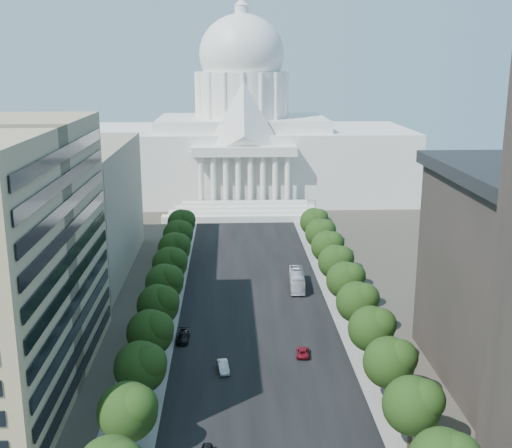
{
  "coord_description": "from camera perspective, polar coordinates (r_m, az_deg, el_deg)",
  "views": [
    {
      "loc": [
        -5.01,
        -48.48,
        48.78
      ],
      "look_at": [
        0.32,
        75.59,
        17.07
      ],
      "focal_mm": 45.0,
      "sensor_mm": 36.0,
      "label": 1
    }
  ],
  "objects": [
    {
      "name": "tree_r_d",
      "position": [
        107.74,
        10.39,
        -9.06
      ],
      "size": [
        7.79,
        7.6,
        9.97
      ],
      "color": "#33261C",
      "rests_on": "ground"
    },
    {
      "name": "city_bus",
      "position": [
        142.33,
        3.66,
        -4.99
      ],
      "size": [
        3.75,
        12.95,
        3.56
      ],
      "primitive_type": "imported",
      "rotation": [
        0.0,
        0.0,
        -0.06
      ],
      "color": "silver",
      "rests_on": "ground"
    },
    {
      "name": "tree_r_i",
      "position": [
        163.59,
        5.83,
        -0.74
      ],
      "size": [
        7.79,
        7.6,
        9.97
      ],
      "color": "#33261C",
      "rests_on": "ground"
    },
    {
      "name": "car_dark_b",
      "position": [
        117.23,
        -6.5,
        -9.94
      ],
      "size": [
        2.33,
        5.43,
        1.56
      ],
      "primitive_type": "imported",
      "rotation": [
        0.0,
        0.0,
        -0.03
      ],
      "color": "black",
      "rests_on": "ground"
    },
    {
      "name": "tree_l_j",
      "position": [
        173.99,
        -6.56,
        0.15
      ],
      "size": [
        7.79,
        7.6,
        9.97
      ],
      "color": "#33261C",
      "rests_on": "ground"
    },
    {
      "name": "office_block_left_far",
      "position": [
        158.23,
        -18.17,
        1.27
      ],
      "size": [
        38.0,
        52.0,
        30.0
      ],
      "primitive_type": "cube",
      "color": "gray",
      "rests_on": "ground"
    },
    {
      "name": "capitol",
      "position": [
        235.19,
        -1.23,
        7.3
      ],
      "size": [
        120.0,
        56.0,
        73.0
      ],
      "color": "white",
      "rests_on": "ground"
    },
    {
      "name": "tree_l_i",
      "position": [
        162.41,
        -6.84,
        -0.89
      ],
      "size": [
        7.79,
        7.6,
        9.97
      ],
      "color": "#33261C",
      "rests_on": "ground"
    },
    {
      "name": "tree_r_j",
      "position": [
        175.09,
        5.28,
        0.28
      ],
      "size": [
        7.79,
        7.6,
        9.97
      ],
      "color": "#33261C",
      "rests_on": "ground"
    },
    {
      "name": "streetlight_c",
      "position": [
        119.31,
        9.84,
        -7.0
      ],
      "size": [
        2.61,
        0.44,
        9.0
      ],
      "color": "gray",
      "rests_on": "ground"
    },
    {
      "name": "tree_r_e",
      "position": [
        118.58,
        9.13,
        -6.78
      ],
      "size": [
        7.79,
        7.6,
        9.97
      ],
      "color": "#33261C",
      "rests_on": "ground"
    },
    {
      "name": "tree_l_h",
      "position": [
        150.9,
        -7.18,
        -2.08
      ],
      "size": [
        7.79,
        7.6,
        9.97
      ],
      "color": "#33261C",
      "rests_on": "ground"
    },
    {
      "name": "sidewalk_left",
      "position": [
        147.48,
        -7.8,
        -5.13
      ],
      "size": [
        8.0,
        260.0,
        0.02
      ],
      "primitive_type": "cube",
      "color": "gray",
      "rests_on": "ground"
    },
    {
      "name": "tree_l_g",
      "position": [
        139.47,
        -7.56,
        -3.47
      ],
      "size": [
        7.79,
        7.6,
        9.97
      ],
      "color": "#33261C",
      "rests_on": "ground"
    },
    {
      "name": "tree_r_f",
      "position": [
        129.63,
        8.08,
        -4.88
      ],
      "size": [
        7.79,
        7.6,
        9.97
      ],
      "color": "#33261C",
      "rests_on": "ground"
    },
    {
      "name": "tree_l_b",
      "position": [
        84.72,
        -11.15,
        -15.95
      ],
      "size": [
        7.79,
        7.6,
        9.97
      ],
      "color": "#33261C",
      "rests_on": "ground"
    },
    {
      "name": "tree_r_g",
      "position": [
        140.84,
        7.21,
        -3.28
      ],
      "size": [
        7.79,
        7.6,
        9.97
      ],
      "color": "#33261C",
      "rests_on": "ground"
    },
    {
      "name": "tree_r_b",
      "position": [
        86.96,
        13.95,
        -15.26
      ],
      "size": [
        7.79,
        7.6,
        9.97
      ],
      "color": "#33261C",
      "rests_on": "ground"
    },
    {
      "name": "streetlight_b",
      "position": [
        97.13,
        12.97,
        -12.32
      ],
      "size": [
        2.61,
        0.44,
        9.0
      ],
      "color": "gray",
      "rests_on": "ground"
    },
    {
      "name": "tree_l_e",
      "position": [
        116.95,
        -8.57,
        -7.06
      ],
      "size": [
        7.79,
        7.6,
        9.97
      ],
      "color": "#33261C",
      "rests_on": "ground"
    },
    {
      "name": "tree_l_c",
      "position": [
        95.16,
        -10.07,
        -12.32
      ],
      "size": [
        7.79,
        7.6,
        9.97
      ],
      "color": "#33261C",
      "rests_on": "ground"
    },
    {
      "name": "streetlight_d",
      "position": [
        142.42,
        7.74,
        -3.37
      ],
      "size": [
        2.61,
        0.44,
        9.0
      ],
      "color": "gray",
      "rests_on": "ground"
    },
    {
      "name": "tree_l_f",
      "position": [
        128.14,
        -8.02,
        -5.11
      ],
      "size": [
        7.79,
        7.6,
        9.97
      ],
      "color": "#33261C",
      "rests_on": "ground"
    },
    {
      "name": "car_red",
      "position": [
        111.57,
        4.17,
        -11.28
      ],
      "size": [
        2.58,
        4.77,
        1.27
      ],
      "primitive_type": "imported",
      "rotation": [
        0.0,
        0.0,
        3.04
      ],
      "color": "maroon",
      "rests_on": "ground"
    },
    {
      "name": "tree_l_d",
      "position": [
        105.94,
        -9.24,
        -9.42
      ],
      "size": [
        7.79,
        7.6,
        9.97
      ],
      "color": "#33261C",
      "rests_on": "ground"
    },
    {
      "name": "streetlight_f",
      "position": [
        190.08,
        5.14,
        1.21
      ],
      "size": [
        2.61,
        0.44,
        9.0
      ],
      "color": "gray",
      "rests_on": "ground"
    },
    {
      "name": "tree_r_c",
      "position": [
        97.16,
        11.96,
        -11.84
      ],
      "size": [
        7.79,
        7.6,
        9.97
      ],
      "color": "#33261C",
      "rests_on": "ground"
    },
    {
      "name": "car_silver",
      "position": [
        106.26,
        -2.94,
        -12.56
      ],
      "size": [
        2.21,
        4.76,
        1.51
      ],
      "primitive_type": "imported",
      "rotation": [
        0.0,
        0.0,
        0.14
      ],
      "color": "#ADB0B5",
      "rests_on": "ground"
    },
    {
      "name": "road_asphalt",
      "position": [
        146.9,
        -0.37,
        -5.07
      ],
      "size": [
        30.0,
        260.0,
        0.01
      ],
      "primitive_type": "cube",
      "color": "black",
      "rests_on": "ground"
    },
    {
      "name": "sidewalk_right",
      "position": [
        148.77,
        6.99,
        -4.93
      ],
      "size": [
        8.0,
        260.0,
        0.02
      ],
      "primitive_type": "cube",
      "color": "gray",
      "rests_on": "ground"
    },
    {
      "name": "tree_r_h",
      "position": [
        152.17,
        6.47,
        -1.92
      ],
      "size": [
        7.79,
        7.6,
        9.97
      ],
      "color": "#33261C",
      "rests_on": "ground"
    },
    {
      "name": "streetlight_e",
      "position": [
        166.08,
        6.25,
        -0.75
      ],
      "size": [
        2.61,
        0.44,
        9.0
      ],
      "color": "gray",
      "rests_on": "ground"
    }
  ]
}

